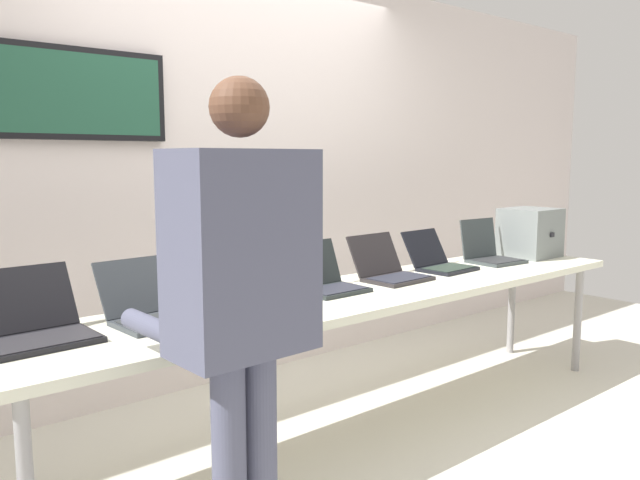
% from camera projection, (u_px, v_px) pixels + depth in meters
% --- Properties ---
extents(ground, '(8.00, 8.00, 0.04)m').
position_uv_depth(ground, '(364.00, 432.00, 3.28)').
color(ground, beige).
extents(back_wall, '(8.00, 0.11, 2.63)m').
position_uv_depth(back_wall, '(240.00, 171.00, 3.95)').
color(back_wall, silver).
rests_on(back_wall, ground).
extents(workbench, '(3.61, 0.70, 0.74)m').
position_uv_depth(workbench, '(365.00, 298.00, 3.19)').
color(workbench, silver).
rests_on(workbench, ground).
extents(equipment_box, '(0.34, 0.33, 0.33)m').
position_uv_depth(equipment_box, '(530.00, 233.00, 4.21)').
color(equipment_box, slate).
rests_on(equipment_box, workbench).
extents(laptop_station_0, '(0.39, 0.41, 0.25)m').
position_uv_depth(laptop_station_0, '(34.00, 325.00, 2.29)').
color(laptop_station_0, black).
rests_on(laptop_station_0, workbench).
extents(laptop_station_1, '(0.37, 0.40, 0.24)m').
position_uv_depth(laptop_station_1, '(153.00, 307.00, 2.56)').
color(laptop_station_1, '#353A40').
rests_on(laptop_station_1, workbench).
extents(laptop_station_2, '(0.40, 0.36, 0.22)m').
position_uv_depth(laptop_station_2, '(246.00, 293.00, 2.85)').
color(laptop_station_2, black).
rests_on(laptop_station_2, workbench).
extents(laptop_station_3, '(0.32, 0.33, 0.24)m').
position_uv_depth(laptop_station_3, '(326.00, 280.00, 3.14)').
color(laptop_station_3, '#202727').
rests_on(laptop_station_3, workbench).
extents(laptop_station_4, '(0.36, 0.37, 0.24)m').
position_uv_depth(laptop_station_4, '(389.00, 269.00, 3.43)').
color(laptop_station_4, '#262224').
rests_on(laptop_station_4, workbench).
extents(laptop_station_5, '(0.34, 0.37, 0.22)m').
position_uv_depth(laptop_station_5, '(439.00, 261.00, 3.74)').
color(laptop_station_5, black).
rests_on(laptop_station_5, workbench).
extents(laptop_station_6, '(0.33, 0.33, 0.27)m').
position_uv_depth(laptop_station_6, '(490.00, 252.00, 4.01)').
color(laptop_station_6, '#333A3C').
rests_on(laptop_station_6, workbench).
extents(person, '(0.45, 0.59, 1.65)m').
position_uv_depth(person, '(241.00, 290.00, 1.95)').
color(person, '#4F5168').
rests_on(person, ground).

